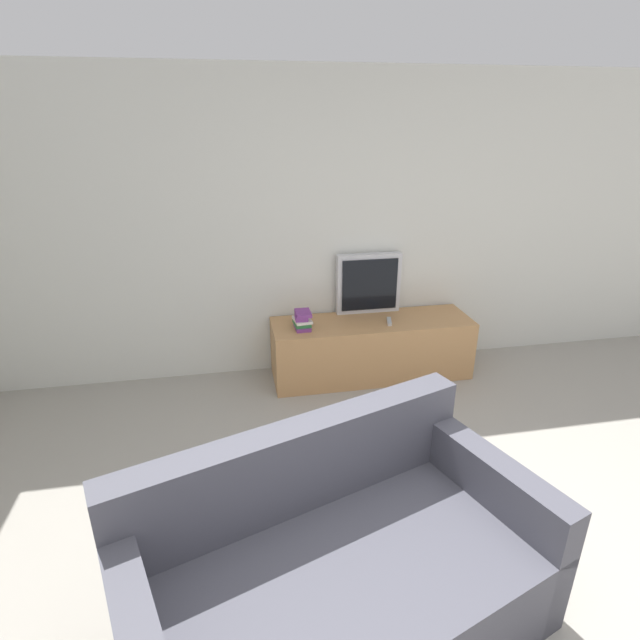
{
  "coord_description": "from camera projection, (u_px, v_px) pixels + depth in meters",
  "views": [
    {
      "loc": [
        -0.97,
        -1.21,
        2.22
      ],
      "look_at": [
        -0.29,
        2.36,
        0.72
      ],
      "focal_mm": 28.0,
      "sensor_mm": 36.0,
      "label": 1
    }
  ],
  "objects": [
    {
      "name": "remote_on_stand",
      "position": [
        389.0,
        321.0,
        4.37
      ],
      "size": [
        0.07,
        0.16,
        0.02
      ],
      "rotation": [
        0.0,
        0.0,
        -0.25
      ],
      "color": "#B7B7B7",
      "rests_on": "tv_stand"
    },
    {
      "name": "television",
      "position": [
        368.0,
        283.0,
        4.51
      ],
      "size": [
        0.59,
        0.09,
        0.55
      ],
      "color": "silver",
      "rests_on": "tv_stand"
    },
    {
      "name": "book_stack",
      "position": [
        302.0,
        320.0,
        4.23
      ],
      "size": [
        0.16,
        0.2,
        0.15
      ],
      "color": "#7A3884",
      "rests_on": "tv_stand"
    },
    {
      "name": "wall_back",
      "position": [
        338.0,
        228.0,
        4.37
      ],
      "size": [
        9.0,
        0.06,
        2.6
      ],
      "color": "silver",
      "rests_on": "ground_plane"
    },
    {
      "name": "tv_stand",
      "position": [
        371.0,
        348.0,
        4.51
      ],
      "size": [
        1.77,
        0.54,
        0.53
      ],
      "color": "tan",
      "rests_on": "ground_plane"
    },
    {
      "name": "couch",
      "position": [
        337.0,
        578.0,
        2.24
      ],
      "size": [
        2.03,
        1.51,
        0.89
      ],
      "rotation": [
        0.0,
        0.0,
        0.33
      ],
      "color": "#474751",
      "rests_on": "ground_plane"
    }
  ]
}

